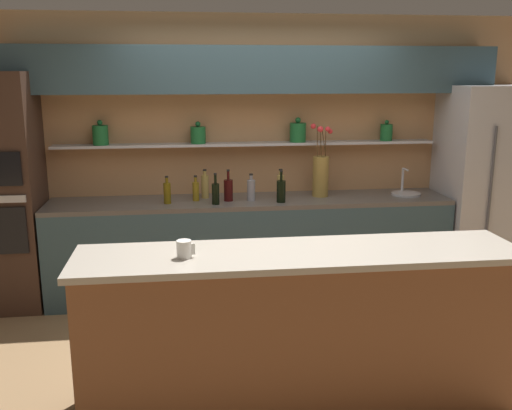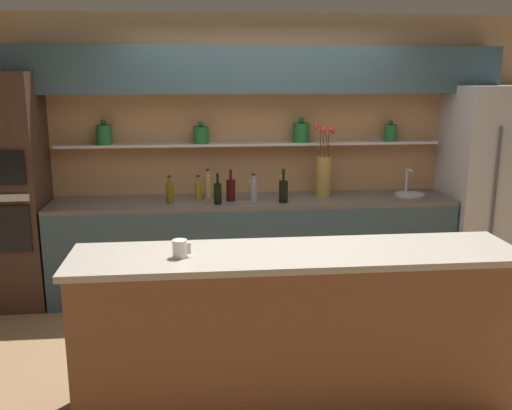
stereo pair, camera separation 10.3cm
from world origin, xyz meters
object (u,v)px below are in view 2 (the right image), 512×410
object	(u,v)px
flower_vase	(324,174)
sink_fixture	(409,193)
bottle_spirit_1	(254,190)
bottle_spirit_7	(208,186)
coffee_mug	(180,249)
bottle_wine_3	(231,190)
refrigerator	(489,189)
bottle_wine_2	(283,191)
bottle_spirit_4	(283,186)
bottle_oil_6	(198,190)
oven_tower	(6,192)
bottle_wine_0	(218,193)
bottle_oil_5	(170,192)

from	to	relation	value
flower_vase	sink_fixture	size ratio (longest dim) A/B	2.49
bottle_spirit_1	bottle_spirit_7	distance (m)	0.44
coffee_mug	bottle_wine_3	bearing A→B (deg)	77.92
flower_vase	refrigerator	bearing A→B (deg)	-3.17
bottle_wine_2	coffee_mug	size ratio (longest dim) A/B	2.75
flower_vase	bottle_wine_3	xyz separation A→B (m)	(-0.88, -0.10, -0.11)
bottle_wine_2	bottle_spirit_4	xyz separation A→B (m)	(0.03, 0.19, 0.01)
bottle_spirit_1	sink_fixture	bearing A→B (deg)	2.38
refrigerator	bottle_oil_6	world-z (taller)	refrigerator
flower_vase	bottle_wine_2	world-z (taller)	flower_vase
sink_fixture	bottle_wine_2	bearing A→B (deg)	-172.28
oven_tower	bottle_wine_0	world-z (taller)	oven_tower
oven_tower	bottle_spirit_4	bearing A→B (deg)	0.79
bottle_spirit_4	bottle_wine_3	bearing A→B (deg)	-171.10
bottle_wine_0	coffee_mug	xyz separation A→B (m)	(-0.28, -1.78, 0.05)
bottle_spirit_1	bottle_oil_5	xyz separation A→B (m)	(-0.76, -0.03, -0.00)
bottle_spirit_4	bottle_spirit_7	distance (m)	0.71
bottle_wine_0	bottle_spirit_1	size ratio (longest dim) A/B	1.13
bottle_spirit_1	bottle_oil_5	distance (m)	0.76
bottle_oil_5	bottle_oil_6	size ratio (longest dim) A/B	1.07
bottle_spirit_7	coffee_mug	distance (m)	2.07
bottle_oil_5	coffee_mug	bearing A→B (deg)	-85.59
oven_tower	bottle_spirit_7	size ratio (longest dim) A/B	7.65
bottle_spirit_1	bottle_wine_3	xyz separation A→B (m)	(-0.21, 0.01, 0.00)
flower_vase	bottle_oil_5	world-z (taller)	flower_vase
bottle_wine_2	bottle_wine_3	bearing A→B (deg)	166.45
bottle_wine_0	bottle_spirit_7	world-z (taller)	bottle_wine_0
bottle_wine_3	bottle_spirit_7	distance (m)	0.26
bottle_spirit_4	coffee_mug	world-z (taller)	bottle_spirit_4
bottle_wine_2	bottle_wine_3	distance (m)	0.48
bottle_spirit_1	bottle_wine_2	bearing A→B (deg)	-22.21
sink_fixture	bottle_wine_3	bearing A→B (deg)	-178.14
refrigerator	bottle_spirit_1	distance (m)	2.28
bottle_wine_3	refrigerator	bearing A→B (deg)	0.15
oven_tower	coffee_mug	xyz separation A→B (m)	(1.58, -1.95, 0.03)
bottle_spirit_4	bottle_spirit_7	xyz separation A→B (m)	(-0.70, 0.08, -0.00)
sink_fixture	bottle_spirit_1	world-z (taller)	same
refrigerator	bottle_wine_0	bearing A→B (deg)	-177.19
bottle_oil_5	bottle_spirit_4	bearing A→B (deg)	6.06
sink_fixture	bottle_wine_3	distance (m)	1.72
bottle_oil_6	bottle_spirit_7	xyz separation A→B (m)	(0.09, 0.11, 0.02)
bottle_wine_2	bottle_spirit_7	xyz separation A→B (m)	(-0.67, 0.27, 0.01)
bottle_spirit_1	bottle_oil_6	world-z (taller)	bottle_spirit_1
bottle_wine_3	bottle_spirit_7	world-z (taller)	bottle_wine_3
flower_vase	bottle_wine_3	world-z (taller)	flower_vase
flower_vase	bottle_wine_3	size ratio (longest dim) A/B	2.37
bottle_spirit_1	bottle_spirit_7	size ratio (longest dim) A/B	0.92
bottle_wine_0	bottle_oil_6	world-z (taller)	bottle_wine_0
bottle_oil_5	bottle_spirit_7	world-z (taller)	bottle_spirit_7
bottle_wine_2	bottle_spirit_7	world-z (taller)	bottle_wine_2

